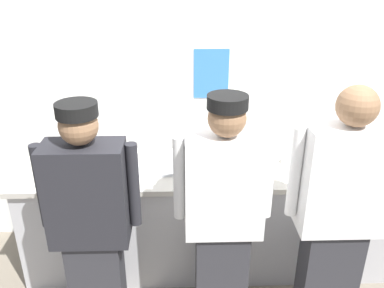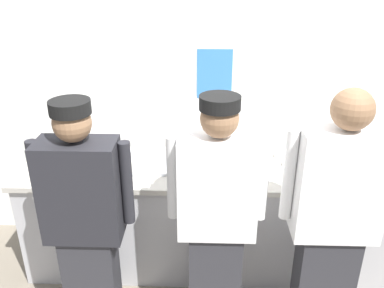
{
  "view_description": "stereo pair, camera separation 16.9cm",
  "coord_description": "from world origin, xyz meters",
  "px_view_note": "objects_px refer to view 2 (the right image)",
  "views": [
    {
      "loc": [
        -0.2,
        -2.37,
        2.34
      ],
      "look_at": [
        -0.12,
        0.38,
        1.08
      ],
      "focal_mm": 38.0,
      "sensor_mm": 36.0,
      "label": 1
    },
    {
      "loc": [
        -0.04,
        -2.37,
        2.34
      ],
      "look_at": [
        -0.12,
        0.38,
        1.08
      ],
      "focal_mm": 38.0,
      "sensor_mm": 36.0,
      "label": 2
    }
  ],
  "objects_px": {
    "chef_near_left": "(85,222)",
    "chef_far_right": "(333,221)",
    "mixing_bowl_steel": "(343,165)",
    "sheet_tray": "(164,165)",
    "deli_cup": "(55,152)",
    "ramekin_orange_sauce": "(288,164)",
    "ramekin_green_sauce": "(280,155)",
    "squeeze_bottle_primary": "(231,165)",
    "chef_center": "(217,218)",
    "ramekin_yellow_sauce": "(134,153)",
    "plate_stack_front": "(226,158)"
  },
  "relations": [
    {
      "from": "ramekin_green_sauce",
      "to": "ramekin_yellow_sauce",
      "type": "bearing_deg",
      "value": -179.66
    },
    {
      "from": "chef_far_right",
      "to": "plate_stack_front",
      "type": "xyz_separation_m",
      "value": [
        -0.6,
        0.79,
        0.02
      ]
    },
    {
      "from": "chef_far_right",
      "to": "ramekin_orange_sauce",
      "type": "xyz_separation_m",
      "value": [
        -0.13,
        0.77,
        -0.01
      ]
    },
    {
      "from": "plate_stack_front",
      "to": "ramekin_yellow_sauce",
      "type": "xyz_separation_m",
      "value": [
        -0.73,
        0.12,
        -0.02
      ]
    },
    {
      "from": "ramekin_yellow_sauce",
      "to": "deli_cup",
      "type": "bearing_deg",
      "value": -175.8
    },
    {
      "from": "ramekin_orange_sauce",
      "to": "plate_stack_front",
      "type": "bearing_deg",
      "value": 177.32
    },
    {
      "from": "chef_center",
      "to": "chef_far_right",
      "type": "height_order",
      "value": "chef_far_right"
    },
    {
      "from": "sheet_tray",
      "to": "deli_cup",
      "type": "height_order",
      "value": "deli_cup"
    },
    {
      "from": "chef_center",
      "to": "chef_far_right",
      "type": "xyz_separation_m",
      "value": [
        0.69,
        -0.05,
        0.03
      ]
    },
    {
      "from": "squeeze_bottle_primary",
      "to": "chef_far_right",
      "type": "bearing_deg",
      "value": -46.05
    },
    {
      "from": "sheet_tray",
      "to": "deli_cup",
      "type": "relative_size",
      "value": 4.77
    },
    {
      "from": "chef_far_right",
      "to": "sheet_tray",
      "type": "height_order",
      "value": "chef_far_right"
    },
    {
      "from": "chef_near_left",
      "to": "mixing_bowl_steel",
      "type": "relative_size",
      "value": 4.39
    },
    {
      "from": "mixing_bowl_steel",
      "to": "ramekin_orange_sauce",
      "type": "bearing_deg",
      "value": 170.0
    },
    {
      "from": "sheet_tray",
      "to": "mixing_bowl_steel",
      "type": "bearing_deg",
      "value": -0.95
    },
    {
      "from": "chef_far_right",
      "to": "ramekin_green_sauce",
      "type": "bearing_deg",
      "value": 100.22
    },
    {
      "from": "squeeze_bottle_primary",
      "to": "ramekin_green_sauce",
      "type": "xyz_separation_m",
      "value": [
        0.41,
        0.32,
        -0.07
      ]
    },
    {
      "from": "chef_center",
      "to": "ramekin_orange_sauce",
      "type": "distance_m",
      "value": 0.91
    },
    {
      "from": "chef_near_left",
      "to": "chef_far_right",
      "type": "distance_m",
      "value": 1.49
    },
    {
      "from": "deli_cup",
      "to": "mixing_bowl_steel",
      "type": "bearing_deg",
      "value": -4.13
    },
    {
      "from": "chef_near_left",
      "to": "deli_cup",
      "type": "height_order",
      "value": "chef_near_left"
    },
    {
      "from": "chef_near_left",
      "to": "chef_center",
      "type": "height_order",
      "value": "chef_center"
    },
    {
      "from": "chef_far_right",
      "to": "ramekin_yellow_sauce",
      "type": "bearing_deg",
      "value": 145.79
    },
    {
      "from": "plate_stack_front",
      "to": "squeeze_bottle_primary",
      "type": "height_order",
      "value": "squeeze_bottle_primary"
    },
    {
      "from": "chef_far_right",
      "to": "plate_stack_front",
      "type": "bearing_deg",
      "value": 127.27
    },
    {
      "from": "sheet_tray",
      "to": "deli_cup",
      "type": "distance_m",
      "value": 0.9
    },
    {
      "from": "ramekin_orange_sauce",
      "to": "deli_cup",
      "type": "height_order",
      "value": "deli_cup"
    },
    {
      "from": "ramekin_yellow_sauce",
      "to": "ramekin_green_sauce",
      "type": "relative_size",
      "value": 1.27
    },
    {
      "from": "ramekin_yellow_sauce",
      "to": "ramekin_orange_sauce",
      "type": "bearing_deg",
      "value": -6.53
    },
    {
      "from": "chef_center",
      "to": "squeeze_bottle_primary",
      "type": "xyz_separation_m",
      "value": [
        0.12,
        0.54,
        0.09
      ]
    },
    {
      "from": "plate_stack_front",
      "to": "mixing_bowl_steel",
      "type": "relative_size",
      "value": 0.64
    },
    {
      "from": "ramekin_orange_sauce",
      "to": "ramekin_green_sauce",
      "type": "bearing_deg",
      "value": 104.98
    },
    {
      "from": "deli_cup",
      "to": "chef_near_left",
      "type": "bearing_deg",
      "value": -61.05
    },
    {
      "from": "plate_stack_front",
      "to": "deli_cup",
      "type": "bearing_deg",
      "value": 177.08
    },
    {
      "from": "ramekin_yellow_sauce",
      "to": "ramekin_green_sauce",
      "type": "height_order",
      "value": "ramekin_yellow_sauce"
    },
    {
      "from": "chef_center",
      "to": "ramekin_green_sauce",
      "type": "relative_size",
      "value": 19.85
    },
    {
      "from": "chef_near_left",
      "to": "plate_stack_front",
      "type": "bearing_deg",
      "value": 41.48
    },
    {
      "from": "chef_center",
      "to": "ramekin_orange_sauce",
      "type": "bearing_deg",
      "value": 51.72
    },
    {
      "from": "chef_center",
      "to": "mixing_bowl_steel",
      "type": "height_order",
      "value": "chef_center"
    },
    {
      "from": "sheet_tray",
      "to": "ramekin_yellow_sauce",
      "type": "bearing_deg",
      "value": 144.09
    },
    {
      "from": "squeeze_bottle_primary",
      "to": "ramekin_yellow_sauce",
      "type": "bearing_deg",
      "value": 157.66
    },
    {
      "from": "squeeze_bottle_primary",
      "to": "ramekin_orange_sauce",
      "type": "relative_size",
      "value": 2.26
    },
    {
      "from": "chef_far_right",
      "to": "squeeze_bottle_primary",
      "type": "relative_size",
      "value": 9.0
    },
    {
      "from": "squeeze_bottle_primary",
      "to": "ramekin_green_sauce",
      "type": "bearing_deg",
      "value": 38.09
    },
    {
      "from": "plate_stack_front",
      "to": "chef_near_left",
      "type": "bearing_deg",
      "value": -138.52
    },
    {
      "from": "squeeze_bottle_primary",
      "to": "chef_center",
      "type": "bearing_deg",
      "value": -102.24
    },
    {
      "from": "sheet_tray",
      "to": "squeeze_bottle_primary",
      "type": "distance_m",
      "value": 0.53
    },
    {
      "from": "chef_near_left",
      "to": "chef_center",
      "type": "relative_size",
      "value": 0.99
    },
    {
      "from": "chef_near_left",
      "to": "chef_center",
      "type": "distance_m",
      "value": 0.8
    },
    {
      "from": "ramekin_orange_sauce",
      "to": "mixing_bowl_steel",
      "type": "bearing_deg",
      "value": -10.0
    }
  ]
}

